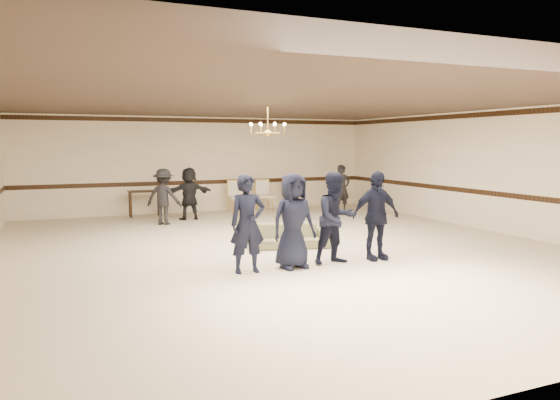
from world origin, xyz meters
The scene contains 16 objects.
room centered at (0.00, 0.00, 1.60)m, with size 12.01×14.01×3.21m.
chair_rail centered at (0.00, 6.99, 1.00)m, with size 12.00×0.02×0.14m, color black.
crown_molding centered at (0.00, 6.99, 3.08)m, with size 12.00×0.02×0.14m, color black.
chandelier centered at (0.00, 1.00, 2.88)m, with size 0.94×0.94×0.89m, color gold, non-canonical shape.
boy_a centered at (-1.46, -1.67, 0.89)m, with size 0.65×0.42×1.77m, color black.
boy_b centered at (-0.56, -1.67, 0.89)m, with size 0.87×0.56×1.77m, color black.
boy_c centered at (0.34, -1.67, 0.89)m, with size 0.86×0.67×1.77m, color black.
boy_d centered at (1.24, -1.67, 0.89)m, with size 1.04×0.43×1.77m, color black.
settee centered at (0.16, 0.15, 0.26)m, with size 1.78×0.70×0.52m, color #6F6D4A.
adult_left centered at (-1.77, 4.57, 0.80)m, with size 1.03×0.59×1.60m, color black.
adult_mid centered at (-0.87, 5.27, 0.80)m, with size 1.48×0.47×1.60m, color black.
adult_right centered at (4.23, 4.87, 0.80)m, with size 0.58×0.38×1.60m, color black.
banquet_chair_left centered at (0.98, 6.24, 0.53)m, with size 0.51×0.51×1.06m, color beige, non-canonical shape.
banquet_chair_mid centered at (1.98, 6.24, 0.53)m, with size 0.51×0.51×1.06m, color beige, non-canonical shape.
banquet_chair_right centered at (2.98, 6.24, 0.53)m, with size 0.51×0.51×1.06m, color beige, non-canonical shape.
console_table centered at (-2.02, 6.44, 0.42)m, with size 1.00×0.42×0.84m, color black.
Camera 1 is at (-4.58, -10.44, 2.31)m, focal length 33.79 mm.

